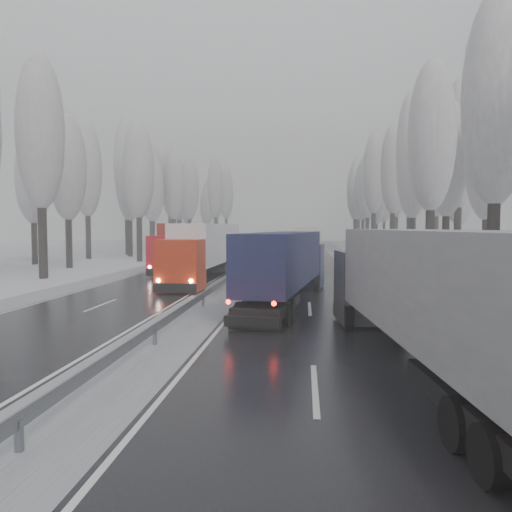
% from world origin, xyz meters
% --- Properties ---
extents(ground, '(260.00, 260.00, 0.00)m').
position_xyz_m(ground, '(0.00, 0.00, 0.00)').
color(ground, silver).
rests_on(ground, ground).
extents(carriageway_right, '(7.50, 200.00, 0.03)m').
position_xyz_m(carriageway_right, '(5.25, 30.00, 0.01)').
color(carriageway_right, black).
rests_on(carriageway_right, ground).
extents(carriageway_left, '(7.50, 200.00, 0.03)m').
position_xyz_m(carriageway_left, '(-5.25, 30.00, 0.01)').
color(carriageway_left, black).
rests_on(carriageway_left, ground).
extents(median_slush, '(3.00, 200.00, 0.04)m').
position_xyz_m(median_slush, '(0.00, 30.00, 0.02)').
color(median_slush, '#A9ACB2').
rests_on(median_slush, ground).
extents(shoulder_right, '(2.40, 200.00, 0.04)m').
position_xyz_m(shoulder_right, '(10.20, 30.00, 0.02)').
color(shoulder_right, '#A9ACB2').
rests_on(shoulder_right, ground).
extents(shoulder_left, '(2.40, 200.00, 0.04)m').
position_xyz_m(shoulder_left, '(-10.20, 30.00, 0.02)').
color(shoulder_left, '#A9ACB2').
rests_on(shoulder_left, ground).
extents(median_guardrail, '(0.12, 200.00, 0.76)m').
position_xyz_m(median_guardrail, '(0.00, 29.99, 0.60)').
color(median_guardrail, slate).
rests_on(median_guardrail, ground).
extents(tree_16, '(3.60, 3.60, 16.53)m').
position_xyz_m(tree_16, '(15.04, 15.67, 10.67)').
color(tree_16, black).
rests_on(tree_16, ground).
extents(tree_18, '(3.60, 3.60, 16.58)m').
position_xyz_m(tree_18, '(14.51, 27.03, 10.70)').
color(tree_18, black).
rests_on(tree_18, ground).
extents(tree_19, '(3.60, 3.60, 14.57)m').
position_xyz_m(tree_19, '(20.02, 31.03, 9.42)').
color(tree_19, black).
rests_on(tree_19, ground).
extents(tree_20, '(3.60, 3.60, 15.71)m').
position_xyz_m(tree_20, '(17.90, 35.17, 10.14)').
color(tree_20, black).
rests_on(tree_20, ground).
extents(tree_21, '(3.60, 3.60, 18.62)m').
position_xyz_m(tree_21, '(20.12, 39.17, 12.00)').
color(tree_21, black).
rests_on(tree_21, ground).
extents(tree_22, '(3.60, 3.60, 15.86)m').
position_xyz_m(tree_22, '(17.02, 45.60, 10.24)').
color(tree_22, black).
rests_on(tree_22, ground).
extents(tree_23, '(3.60, 3.60, 13.55)m').
position_xyz_m(tree_23, '(23.31, 49.60, 8.77)').
color(tree_23, black).
rests_on(tree_23, ground).
extents(tree_24, '(3.60, 3.60, 20.49)m').
position_xyz_m(tree_24, '(17.90, 51.02, 13.19)').
color(tree_24, black).
rests_on(tree_24, ground).
extents(tree_25, '(3.60, 3.60, 19.44)m').
position_xyz_m(tree_25, '(24.81, 55.02, 12.52)').
color(tree_25, black).
rests_on(tree_25, ground).
extents(tree_26, '(3.60, 3.60, 18.78)m').
position_xyz_m(tree_26, '(17.56, 61.27, 12.10)').
color(tree_26, black).
rests_on(tree_26, ground).
extents(tree_27, '(3.60, 3.60, 17.62)m').
position_xyz_m(tree_27, '(24.72, 65.27, 11.36)').
color(tree_27, black).
rests_on(tree_27, ground).
extents(tree_28, '(3.60, 3.60, 19.62)m').
position_xyz_m(tree_28, '(16.34, 71.95, 12.64)').
color(tree_28, black).
rests_on(tree_28, ground).
extents(tree_29, '(3.60, 3.60, 18.11)m').
position_xyz_m(tree_29, '(23.71, 75.95, 11.67)').
color(tree_29, black).
rests_on(tree_29, ground).
extents(tree_30, '(3.60, 3.60, 17.86)m').
position_xyz_m(tree_30, '(16.56, 81.70, 11.52)').
color(tree_30, black).
rests_on(tree_30, ground).
extents(tree_31, '(3.60, 3.60, 18.58)m').
position_xyz_m(tree_31, '(22.48, 85.70, 11.97)').
color(tree_31, black).
rests_on(tree_31, ground).
extents(tree_32, '(3.60, 3.60, 17.33)m').
position_xyz_m(tree_32, '(16.63, 89.21, 11.18)').
color(tree_32, black).
rests_on(tree_32, ground).
extents(tree_33, '(3.60, 3.60, 14.33)m').
position_xyz_m(tree_33, '(19.77, 93.21, 9.26)').
color(tree_33, black).
rests_on(tree_33, ground).
extents(tree_34, '(3.60, 3.60, 17.63)m').
position_xyz_m(tree_34, '(15.73, 96.32, 11.37)').
color(tree_34, black).
rests_on(tree_34, ground).
extents(tree_35, '(3.60, 3.60, 18.25)m').
position_xyz_m(tree_35, '(24.94, 100.32, 11.77)').
color(tree_35, black).
rests_on(tree_35, ground).
extents(tree_36, '(3.60, 3.60, 20.23)m').
position_xyz_m(tree_36, '(17.04, 106.16, 13.02)').
color(tree_36, black).
rests_on(tree_36, ground).
extents(tree_37, '(3.60, 3.60, 16.37)m').
position_xyz_m(tree_37, '(24.02, 110.16, 10.56)').
color(tree_37, black).
rests_on(tree_37, ground).
extents(tree_38, '(3.60, 3.60, 17.97)m').
position_xyz_m(tree_38, '(18.73, 116.73, 11.59)').
color(tree_38, black).
rests_on(tree_38, ground).
extents(tree_39, '(3.60, 3.60, 16.19)m').
position_xyz_m(tree_39, '(21.55, 120.73, 10.45)').
color(tree_39, black).
rests_on(tree_39, ground).
extents(tree_58, '(3.60, 3.60, 17.21)m').
position_xyz_m(tree_58, '(-15.13, 24.57, 11.10)').
color(tree_58, black).
rests_on(tree_58, ground).
extents(tree_60, '(3.60, 3.60, 14.84)m').
position_xyz_m(tree_60, '(-17.75, 34.20, 9.59)').
color(tree_60, black).
rests_on(tree_60, ground).
extents(tree_61, '(3.60, 3.60, 13.95)m').
position_xyz_m(tree_61, '(-23.52, 38.20, 9.02)').
color(tree_61, black).
rests_on(tree_61, ground).
extents(tree_62, '(3.60, 3.60, 16.04)m').
position_xyz_m(tree_62, '(-13.94, 43.73, 10.36)').
color(tree_62, black).
rests_on(tree_62, ground).
extents(tree_63, '(3.60, 3.60, 16.88)m').
position_xyz_m(tree_63, '(-21.85, 47.73, 10.89)').
color(tree_63, black).
rests_on(tree_63, ground).
extents(tree_64, '(3.60, 3.60, 15.42)m').
position_xyz_m(tree_64, '(-18.26, 52.71, 9.96)').
color(tree_64, black).
rests_on(tree_64, ground).
extents(tree_65, '(3.60, 3.60, 19.48)m').
position_xyz_m(tree_65, '(-20.05, 56.71, 12.55)').
color(tree_65, black).
rests_on(tree_65, ground).
extents(tree_66, '(3.60, 3.60, 15.23)m').
position_xyz_m(tree_66, '(-18.16, 62.35, 9.84)').
color(tree_66, black).
rests_on(tree_66, ground).
extents(tree_67, '(3.60, 3.60, 17.09)m').
position_xyz_m(tree_67, '(-19.54, 66.35, 11.03)').
color(tree_67, black).
rests_on(tree_67, ground).
extents(tree_68, '(3.60, 3.60, 16.65)m').
position_xyz_m(tree_68, '(-16.58, 69.11, 10.75)').
color(tree_68, black).
rests_on(tree_68, ground).
extents(tree_69, '(3.60, 3.60, 19.35)m').
position_xyz_m(tree_69, '(-21.42, 73.11, 12.46)').
color(tree_69, black).
rests_on(tree_69, ground).
extents(tree_70, '(3.60, 3.60, 17.09)m').
position_xyz_m(tree_70, '(-16.33, 79.19, 11.03)').
color(tree_70, black).
rests_on(tree_70, ground).
extents(tree_71, '(3.60, 3.60, 19.61)m').
position_xyz_m(tree_71, '(-21.09, 83.19, 12.63)').
color(tree_71, black).
rests_on(tree_71, ground).
extents(tree_72, '(3.60, 3.60, 15.11)m').
position_xyz_m(tree_72, '(-18.93, 88.54, 9.76)').
color(tree_72, black).
rests_on(tree_72, ground).
extents(tree_73, '(3.60, 3.60, 17.22)m').
position_xyz_m(tree_73, '(-21.82, 92.54, 11.11)').
color(tree_73, black).
rests_on(tree_73, ground).
extents(tree_74, '(3.60, 3.60, 19.68)m').
position_xyz_m(tree_74, '(-15.07, 99.33, 12.67)').
color(tree_74, black).
rests_on(tree_74, ground).
extents(tree_75, '(3.60, 3.60, 18.60)m').
position_xyz_m(tree_75, '(-24.20, 103.33, 11.99)').
color(tree_75, black).
rests_on(tree_75, ground).
extents(tree_76, '(3.60, 3.60, 18.55)m').
position_xyz_m(tree_76, '(-14.05, 108.72, 11.95)').
color(tree_76, black).
rests_on(tree_76, ground).
extents(tree_77, '(3.60, 3.60, 14.32)m').
position_xyz_m(tree_77, '(-19.66, 112.72, 9.26)').
color(tree_77, black).
rests_on(tree_77, ground).
extents(tree_78, '(3.60, 3.60, 19.55)m').
position_xyz_m(tree_78, '(-17.56, 115.31, 12.59)').
color(tree_78, black).
rests_on(tree_78, ground).
extents(tree_79, '(3.60, 3.60, 17.07)m').
position_xyz_m(tree_79, '(-20.33, 119.31, 11.01)').
color(tree_79, black).
rests_on(tree_79, ground).
extents(truck_grey_tarp, '(3.85, 15.34, 3.90)m').
position_xyz_m(truck_grey_tarp, '(8.21, 1.78, 2.28)').
color(truck_grey_tarp, '#424246').
rests_on(truck_grey_tarp, ground).
extents(truck_blue_box, '(4.21, 14.60, 3.71)m').
position_xyz_m(truck_blue_box, '(4.10, 13.48, 2.17)').
color(truck_blue_box, '#1C1F46').
rests_on(truck_blue_box, ground).
extents(truck_cream_box, '(2.90, 15.63, 3.99)m').
position_xyz_m(truck_cream_box, '(5.39, 38.23, 2.33)').
color(truck_cream_box, '#B7AFA2').
rests_on(truck_cream_box, ground).
extents(box_truck_distant, '(3.11, 7.75, 2.82)m').
position_xyz_m(box_truck_distant, '(4.04, 80.42, 1.44)').
color(box_truck_distant, silver).
rests_on(box_truck_distant, ground).
extents(truck_red_white, '(2.95, 16.45, 4.20)m').
position_xyz_m(truck_red_white, '(-2.30, 24.01, 2.45)').
color(truck_red_white, red).
rests_on(truck_red_white, ground).
extents(truck_red_red, '(3.95, 16.79, 4.27)m').
position_xyz_m(truck_red_red, '(-5.27, 33.23, 2.49)').
color(truck_red_red, red).
rests_on(truck_red_red, ground).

